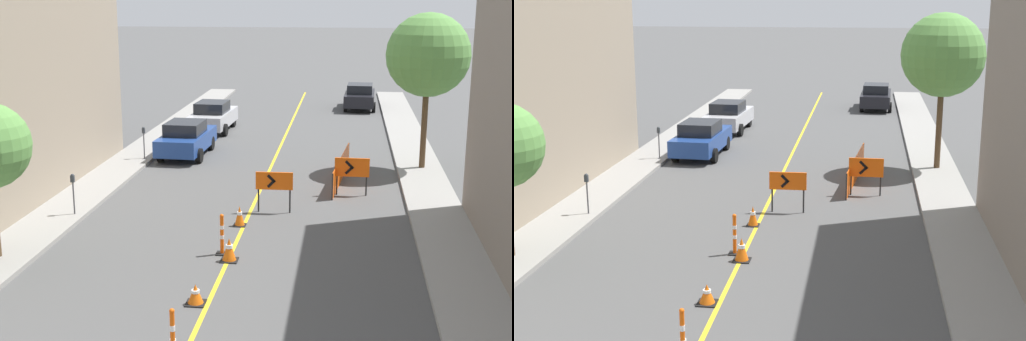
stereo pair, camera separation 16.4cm
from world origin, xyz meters
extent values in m
cube|color=gold|center=(0.00, 23.42, 0.00)|extent=(0.12, 46.84, 0.01)
cube|color=gray|center=(-6.14, 23.42, 0.07)|extent=(1.84, 46.84, 0.14)
cube|color=gray|center=(6.14, 23.42, 0.07)|extent=(1.84, 46.84, 0.14)
cylinder|color=white|center=(-0.19, 7.06, 0.36)|extent=(0.14, 0.14, 0.09)
cube|color=black|center=(-0.29, 9.64, 0.01)|extent=(0.47, 0.47, 0.03)
cone|color=orange|center=(-0.29, 9.64, 0.26)|extent=(0.37, 0.37, 0.46)
cylinder|color=white|center=(-0.29, 9.64, 0.31)|extent=(0.19, 0.19, 0.07)
cube|color=black|center=(0.04, 12.48, 0.01)|extent=(0.47, 0.47, 0.03)
cone|color=orange|center=(0.04, 12.48, 0.34)|extent=(0.38, 0.38, 0.62)
cylinder|color=white|center=(0.04, 12.48, 0.41)|extent=(0.20, 0.20, 0.10)
cube|color=black|center=(-0.13, 15.52, 0.01)|extent=(0.39, 0.39, 0.03)
cone|color=orange|center=(-0.13, 15.52, 0.33)|extent=(0.31, 0.31, 0.61)
cylinder|color=white|center=(-0.13, 15.52, 0.41)|extent=(0.16, 0.16, 0.10)
cylinder|color=#EF560C|center=(-0.08, 6.63, 0.62)|extent=(0.10, 0.10, 1.16)
cylinder|color=white|center=(-0.08, 6.63, 0.87)|extent=(0.11, 0.11, 0.12)
sphere|color=#EF560C|center=(-0.08, 6.63, 1.23)|extent=(0.10, 0.10, 0.10)
cube|color=black|center=(-0.24, 12.96, 0.02)|extent=(0.33, 0.33, 0.04)
cylinder|color=#EF560C|center=(-0.24, 12.96, 0.56)|extent=(0.10, 0.10, 1.05)
cylinder|color=white|center=(-0.24, 12.96, 0.51)|extent=(0.12, 0.12, 0.11)
cylinder|color=white|center=(-0.24, 12.96, 0.79)|extent=(0.12, 0.12, 0.11)
sphere|color=#EF560C|center=(-0.24, 12.96, 1.12)|extent=(0.11, 0.11, 0.11)
cube|color=#EF560C|center=(0.80, 17.07, 1.08)|extent=(1.24, 0.09, 0.59)
cube|color=black|center=(0.70, 17.03, 1.16)|extent=(0.30, 0.03, 0.29)
cube|color=black|center=(0.70, 17.03, 1.00)|extent=(0.30, 0.03, 0.29)
cylinder|color=black|center=(0.27, 17.07, 0.39)|extent=(0.06, 0.06, 0.78)
cylinder|color=black|center=(1.32, 17.07, 0.39)|extent=(0.06, 0.06, 0.78)
cube|color=#EF560C|center=(3.35, 19.49, 1.04)|extent=(1.24, 0.08, 0.68)
cube|color=black|center=(3.26, 19.45, 1.13)|extent=(0.33, 0.02, 0.33)
cube|color=black|center=(3.26, 19.45, 0.94)|extent=(0.33, 0.02, 0.33)
cylinder|color=black|center=(2.82, 19.49, 0.35)|extent=(0.06, 0.06, 0.70)
cylinder|color=black|center=(3.88, 19.49, 0.35)|extent=(0.06, 0.06, 0.70)
cube|color=#EF560C|center=(2.95, 21.44, 0.49)|extent=(0.57, 5.42, 0.98)
cylinder|color=#262626|center=(2.68, 18.73, 0.49)|extent=(0.05, 0.05, 0.98)
cylinder|color=#262626|center=(3.23, 24.15, 0.49)|extent=(0.05, 0.05, 0.98)
cube|color=navy|center=(-3.99, 25.07, 0.68)|extent=(1.98, 4.37, 0.72)
cube|color=black|center=(-3.99, 24.85, 1.31)|extent=(1.61, 2.00, 0.55)
cylinder|color=black|center=(-4.85, 26.40, 0.32)|extent=(0.25, 0.65, 0.64)
cylinder|color=black|center=(-3.14, 26.40, 0.32)|extent=(0.25, 0.65, 0.64)
cylinder|color=black|center=(-4.85, 23.74, 0.32)|extent=(0.25, 0.65, 0.64)
cylinder|color=black|center=(-3.14, 23.74, 0.32)|extent=(0.25, 0.65, 0.64)
cube|color=#B7B7BC|center=(-3.92, 31.06, 0.68)|extent=(2.02, 4.39, 0.72)
cube|color=black|center=(-3.92, 30.85, 1.31)|extent=(1.63, 2.01, 0.55)
cylinder|color=black|center=(-4.78, 32.39, 0.32)|extent=(0.25, 0.65, 0.64)
cylinder|color=black|center=(-3.07, 32.39, 0.32)|extent=(0.25, 0.65, 0.64)
cylinder|color=black|center=(-4.78, 29.73, 0.32)|extent=(0.25, 0.65, 0.64)
cylinder|color=black|center=(-3.07, 29.73, 0.32)|extent=(0.25, 0.65, 0.64)
cube|color=black|center=(3.86, 39.62, 0.68)|extent=(1.99, 4.37, 0.72)
cube|color=black|center=(3.86, 39.40, 1.31)|extent=(1.61, 2.00, 0.55)
cylinder|color=black|center=(3.01, 40.95, 0.32)|extent=(0.25, 0.65, 0.64)
cylinder|color=black|center=(4.72, 40.95, 0.32)|extent=(0.25, 0.65, 0.64)
cylinder|color=black|center=(3.01, 38.29, 0.32)|extent=(0.25, 0.65, 0.64)
cylinder|color=black|center=(4.72, 38.29, 0.32)|extent=(0.25, 0.65, 0.64)
cylinder|color=#4C4C51|center=(-5.57, 15.61, 0.67)|extent=(0.05, 0.05, 1.07)
cube|color=#33383D|center=(-5.57, 15.61, 1.32)|extent=(0.12, 0.10, 0.22)
sphere|color=#33383D|center=(-5.57, 15.61, 1.43)|extent=(0.11, 0.11, 0.11)
cylinder|color=#4C4C51|center=(-5.57, 23.74, 0.69)|extent=(0.05, 0.05, 1.11)
cube|color=#33383D|center=(-5.57, 23.74, 1.36)|extent=(0.12, 0.10, 0.22)
sphere|color=#33383D|center=(-5.57, 23.74, 1.47)|extent=(0.11, 0.11, 0.11)
cylinder|color=#4C3823|center=(6.24, 23.59, 1.81)|extent=(0.24, 0.24, 3.34)
sphere|color=#568E42|center=(6.24, 23.59, 4.73)|extent=(3.34, 3.34, 3.34)
camera|label=1|loc=(3.12, -5.57, 7.10)|focal=50.00mm
camera|label=2|loc=(3.28, -5.55, 7.10)|focal=50.00mm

